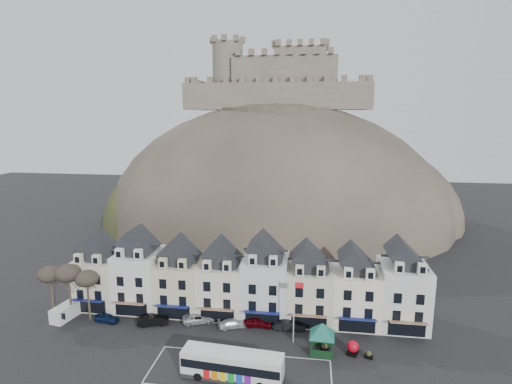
% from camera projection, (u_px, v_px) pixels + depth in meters
% --- Properties ---
extents(ground, '(300.00, 300.00, 0.00)m').
position_uv_depth(ground, '(222.00, 376.00, 47.74)').
color(ground, black).
rests_on(ground, ground).
extents(coach_bay_markings, '(22.00, 7.50, 0.01)m').
position_uv_depth(coach_bay_markings, '(240.00, 371.00, 48.68)').
color(coach_bay_markings, silver).
rests_on(coach_bay_markings, ground).
extents(townhouse_terrace, '(54.40, 9.35, 11.80)m').
position_uv_depth(townhouse_terrace, '(245.00, 281.00, 62.21)').
color(townhouse_terrace, beige).
rests_on(townhouse_terrace, ground).
extents(castle_hill, '(100.00, 76.00, 68.00)m').
position_uv_depth(castle_hill, '(280.00, 223.00, 114.54)').
color(castle_hill, '#37312A').
rests_on(castle_hill, ground).
extents(castle, '(50.20, 22.20, 22.00)m').
position_uv_depth(castle, '(281.00, 81.00, 113.69)').
color(castle, '#62584B').
rests_on(castle, ground).
extents(tree_left_far, '(3.61, 3.61, 8.24)m').
position_uv_depth(tree_left_far, '(50.00, 275.00, 60.59)').
color(tree_left_far, '#322820').
rests_on(tree_left_far, ground).
extents(tree_left_mid, '(3.78, 3.78, 8.64)m').
position_uv_depth(tree_left_mid, '(68.00, 274.00, 60.11)').
color(tree_left_mid, '#322820').
rests_on(tree_left_mid, ground).
extents(tree_left_near, '(3.43, 3.43, 7.84)m').
position_uv_depth(tree_left_near, '(87.00, 279.00, 59.83)').
color(tree_left_near, '#322820').
rests_on(tree_left_near, ground).
extents(bus, '(12.28, 3.79, 3.41)m').
position_uv_depth(bus, '(232.00, 364.00, 47.05)').
color(bus, '#262628').
rests_on(bus, ground).
extents(bus_shelter, '(6.56, 6.56, 4.17)m').
position_uv_depth(bus_shelter, '(322.00, 330.00, 51.98)').
color(bus_shelter, black).
rests_on(bus_shelter, ground).
extents(red_buoy, '(1.66, 1.66, 1.91)m').
position_uv_depth(red_buoy, '(353.00, 348.00, 51.94)').
color(red_buoy, black).
rests_on(red_buoy, ground).
extents(flagpole, '(1.32, 0.14, 9.10)m').
position_uv_depth(flagpole, '(295.00, 307.00, 53.90)').
color(flagpole, silver).
rests_on(flagpole, ground).
extents(white_van, '(2.85, 5.04, 2.17)m').
position_uv_depth(white_van, '(66.00, 312.00, 61.19)').
color(white_van, silver).
rests_on(white_van, ground).
extents(planter_west, '(1.27, 0.93, 1.14)m').
position_uv_depth(planter_west, '(324.00, 347.00, 52.74)').
color(planter_west, black).
rests_on(planter_west, ground).
extents(planter_east, '(1.13, 0.83, 1.02)m').
position_uv_depth(planter_east, '(369.00, 355.00, 51.20)').
color(planter_east, black).
rests_on(planter_east, ground).
extents(car_navy, '(3.89, 1.93, 1.28)m').
position_uv_depth(car_navy, '(107.00, 318.00, 60.13)').
color(car_navy, '#0C193F').
rests_on(car_navy, ground).
extents(car_black, '(4.74, 2.81, 1.48)m').
position_uv_depth(car_black, '(153.00, 320.00, 59.30)').
color(car_black, black).
rests_on(car_black, ground).
extents(car_silver, '(5.36, 3.90, 1.37)m').
position_uv_depth(car_silver, '(199.00, 318.00, 60.12)').
color(car_silver, '#B5B7BD').
rests_on(car_silver, ground).
extents(car_white, '(4.59, 3.33, 1.24)m').
position_uv_depth(car_white, '(233.00, 323.00, 58.65)').
color(car_white, silver).
rests_on(car_white, ground).
extents(car_maroon, '(4.33, 1.78, 1.47)m').
position_uv_depth(car_maroon, '(258.00, 322.00, 58.87)').
color(car_maroon, '#4F040C').
rests_on(car_maroon, ground).
extents(car_charcoal, '(4.69, 2.05, 1.50)m').
position_uv_depth(car_charcoal, '(289.00, 325.00, 58.04)').
color(car_charcoal, black).
rests_on(car_charcoal, ground).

